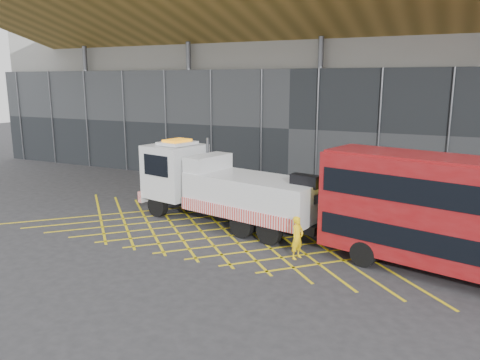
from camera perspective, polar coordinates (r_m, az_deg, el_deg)
The scene contains 6 objects.
ground_plane at distance 23.92m, azimuth -8.10°, elevation -5.66°, with size 120.00×120.00×0.00m, color #2A2A2C.
road_markings at distance 22.72m, azimuth -3.02°, elevation -6.49°, with size 21.56×7.16×0.01m.
construction_building at distance 38.87m, azimuth 9.68°, elevation 14.45°, with size 55.00×23.97×18.00m.
recovery_truck at distance 23.80m, azimuth -2.34°, elevation -0.80°, with size 12.05×4.93×4.19m.
bus_towed at distance 18.69m, azimuth 26.38°, elevation -3.87°, with size 11.34×5.11×4.50m.
worker at distance 19.50m, azimuth 7.01°, elevation -6.98°, with size 0.65×0.43×1.79m, color yellow.
Camera 1 is at (12.77, -18.89, 7.21)m, focal length 35.00 mm.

